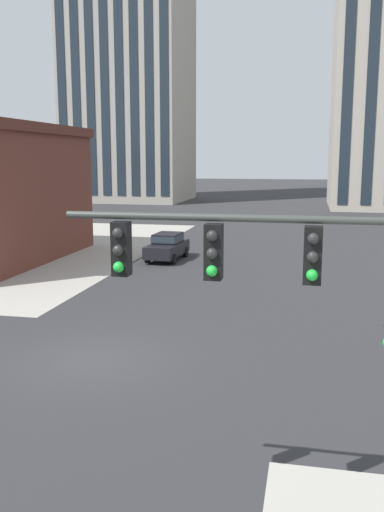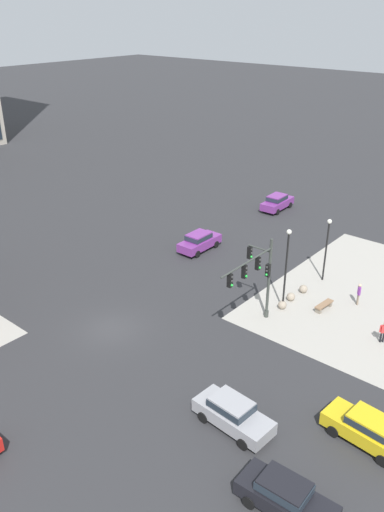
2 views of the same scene
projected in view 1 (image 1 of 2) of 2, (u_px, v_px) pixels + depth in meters
ground_plane at (93, 360)px, 17.86m from camera, size 320.00×320.00×0.00m
traffic_signal_main at (328, 310)px, 8.87m from camera, size 5.74×2.09×6.11m
car_main_mid at (167, 245)px, 35.34m from camera, size 2.08×4.49×1.68m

